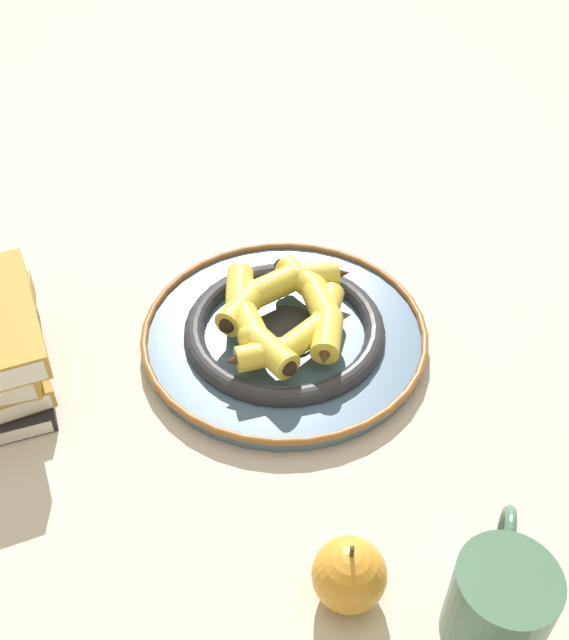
{
  "coord_description": "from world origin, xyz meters",
  "views": [
    {
      "loc": [
        -0.19,
        0.67,
        0.65
      ],
      "look_at": [
        -0.03,
        0.02,
        0.04
      ],
      "focal_mm": 42.0,
      "sensor_mm": 36.0,
      "label": 1
    }
  ],
  "objects_px": {
    "coffee_mug": "(500,602)",
    "apple": "(349,575)",
    "banana_d": "(278,289)",
    "banana_b": "(297,334)",
    "banana_c": "(317,307)",
    "banana_a": "(251,318)",
    "decorative_bowl": "(284,333)"
  },
  "relations": [
    {
      "from": "coffee_mug",
      "to": "apple",
      "type": "bearing_deg",
      "value": 91.22
    },
    {
      "from": "banana_b",
      "to": "banana_a",
      "type": "bearing_deg",
      "value": 108.51
    },
    {
      "from": "banana_b",
      "to": "banana_d",
      "type": "height_order",
      "value": "banana_d"
    },
    {
      "from": "banana_a",
      "to": "banana_b",
      "type": "xyz_separation_m",
      "value": [
        -0.06,
        0.01,
        -0.0
      ]
    },
    {
      "from": "banana_a",
      "to": "apple",
      "type": "xyz_separation_m",
      "value": [
        -0.17,
        0.29,
        -0.02
      ]
    },
    {
      "from": "banana_c",
      "to": "banana_b",
      "type": "bearing_deg",
      "value": 136.24
    },
    {
      "from": "banana_c",
      "to": "coffee_mug",
      "type": "height_order",
      "value": "coffee_mug"
    },
    {
      "from": "banana_a",
      "to": "banana_b",
      "type": "height_order",
      "value": "banana_a"
    },
    {
      "from": "banana_b",
      "to": "banana_d",
      "type": "bearing_deg",
      "value": 60.43
    },
    {
      "from": "banana_a",
      "to": "banana_d",
      "type": "distance_m",
      "value": 0.06
    },
    {
      "from": "decorative_bowl",
      "to": "banana_d",
      "type": "bearing_deg",
      "value": -64.87
    },
    {
      "from": "decorative_bowl",
      "to": "banana_a",
      "type": "height_order",
      "value": "banana_a"
    },
    {
      "from": "apple",
      "to": "decorative_bowl",
      "type": "bearing_deg",
      "value": -65.94
    },
    {
      "from": "banana_a",
      "to": "banana_c",
      "type": "height_order",
      "value": "same"
    },
    {
      "from": "decorative_bowl",
      "to": "banana_c",
      "type": "xyz_separation_m",
      "value": [
        -0.04,
        -0.02,
        0.03
      ]
    },
    {
      "from": "decorative_bowl",
      "to": "apple",
      "type": "distance_m",
      "value": 0.34
    },
    {
      "from": "banana_a",
      "to": "banana_b",
      "type": "relative_size",
      "value": 1.07
    },
    {
      "from": "banana_c",
      "to": "apple",
      "type": "height_order",
      "value": "apple"
    },
    {
      "from": "banana_d",
      "to": "coffee_mug",
      "type": "xyz_separation_m",
      "value": [
        -0.28,
        0.35,
        0.0
      ]
    },
    {
      "from": "banana_d",
      "to": "coffee_mug",
      "type": "bearing_deg",
      "value": 79.78
    },
    {
      "from": "banana_a",
      "to": "banana_d",
      "type": "bearing_deg",
      "value": 127.65
    },
    {
      "from": "banana_b",
      "to": "coffee_mug",
      "type": "xyz_separation_m",
      "value": [
        -0.24,
        0.28,
        0.0
      ]
    },
    {
      "from": "coffee_mug",
      "to": "apple",
      "type": "relative_size",
      "value": 1.76
    },
    {
      "from": "banana_d",
      "to": "banana_a",
      "type": "bearing_deg",
      "value": 22.54
    },
    {
      "from": "banana_c",
      "to": "apple",
      "type": "relative_size",
      "value": 2.17
    },
    {
      "from": "decorative_bowl",
      "to": "banana_c",
      "type": "relative_size",
      "value": 2.03
    },
    {
      "from": "decorative_bowl",
      "to": "coffee_mug",
      "type": "relative_size",
      "value": 2.51
    },
    {
      "from": "banana_d",
      "to": "coffee_mug",
      "type": "height_order",
      "value": "coffee_mug"
    },
    {
      "from": "banana_b",
      "to": "banana_d",
      "type": "relative_size",
      "value": 1.09
    },
    {
      "from": "banana_b",
      "to": "banana_c",
      "type": "bearing_deg",
      "value": 15.93
    },
    {
      "from": "banana_c",
      "to": "apple",
      "type": "bearing_deg",
      "value": 167.33
    },
    {
      "from": "decorative_bowl",
      "to": "banana_c",
      "type": "height_order",
      "value": "banana_c"
    }
  ]
}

